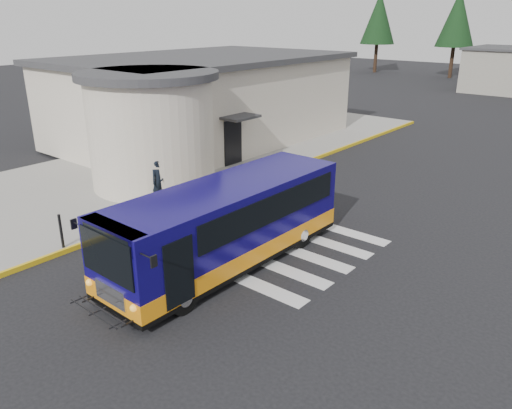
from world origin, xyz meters
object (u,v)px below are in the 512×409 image
Objects in this scene: pedestrian_a at (158,182)px; bollard at (61,231)px; pedestrian_b at (141,171)px; transit_bus at (227,227)px.

pedestrian_a reaches higher than bollard.
pedestrian_b is 1.43× the size of bollard.
bollard is at bearing -148.36° from transit_bus.
transit_bus reaches higher than pedestrian_a.
bollard is (0.75, -4.57, -0.33)m from pedestrian_a.
transit_bus is 5.52× the size of pedestrian_b.
pedestrian_a is 4.65m from bollard.
transit_bus is 7.89× the size of bollard.
pedestrian_a reaches higher than pedestrian_b.
bollard is at bearing -0.31° from pedestrian_b.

